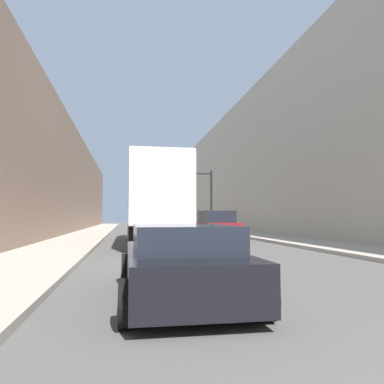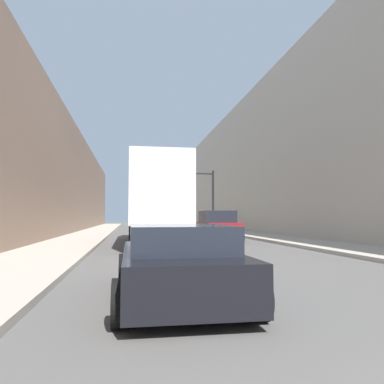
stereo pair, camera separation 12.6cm
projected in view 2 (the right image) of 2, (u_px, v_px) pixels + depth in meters
The scene contains 8 objects.
sidewalk_right at pixel (241, 233), 31.21m from camera, with size 3.02×80.00×0.15m.
sidewalk_left at pixel (91, 234), 29.21m from camera, with size 3.02×80.00×0.15m.
building_right at pixel (290, 159), 32.37m from camera, with size 6.00×80.00×12.91m.
building_left at pixel (31, 176), 28.77m from camera, with size 6.00×80.00×9.14m.
semi_truck at pixel (152, 201), 20.80m from camera, with size 2.58×13.34×4.12m.
sedan_car at pixel (176, 262), 6.65m from camera, with size 2.09×4.63×1.29m.
suv_car at pixel (216, 227), 21.49m from camera, with size 2.17×4.56×1.77m.
traffic_signal_gantry at pixel (194, 189), 34.02m from camera, with size 6.89×0.35×5.67m.
Camera 2 is at (-3.09, -0.27, 1.44)m, focal length 35.00 mm.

